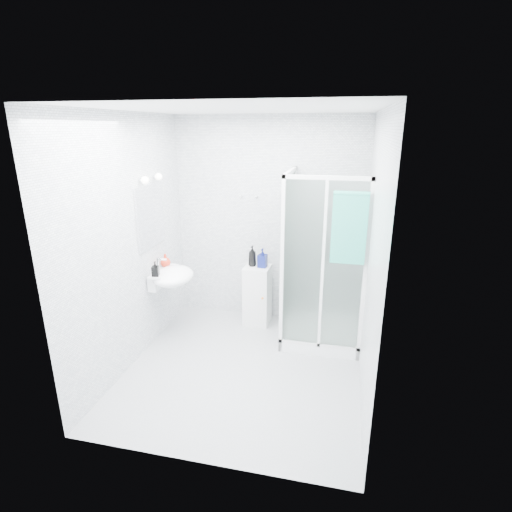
% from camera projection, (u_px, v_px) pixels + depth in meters
% --- Properties ---
extents(room, '(2.40, 2.60, 2.60)m').
position_uv_depth(room, '(243.00, 252.00, 3.86)').
color(room, silver).
rests_on(room, ground).
extents(shower_enclosure, '(0.90, 0.95, 2.00)m').
position_uv_depth(shower_enclosure, '(315.00, 306.00, 4.69)').
color(shower_enclosure, white).
rests_on(shower_enclosure, ground).
extents(wall_basin, '(0.46, 0.56, 0.35)m').
position_uv_depth(wall_basin, '(171.00, 276.00, 4.64)').
color(wall_basin, white).
rests_on(wall_basin, ground).
extents(mirror, '(0.02, 0.60, 0.70)m').
position_uv_depth(mirror, '(151.00, 216.00, 4.46)').
color(mirror, white).
rests_on(mirror, room).
extents(vanity_lights, '(0.10, 0.40, 0.08)m').
position_uv_depth(vanity_lights, '(152.00, 178.00, 4.32)').
color(vanity_lights, silver).
rests_on(vanity_lights, room).
extents(wall_hooks, '(0.23, 0.06, 0.03)m').
position_uv_depth(wall_hooks, '(249.00, 197.00, 4.98)').
color(wall_hooks, silver).
rests_on(wall_hooks, room).
extents(storage_cabinet, '(0.33, 0.35, 0.78)m').
position_uv_depth(storage_cabinet, '(257.00, 295.00, 5.13)').
color(storage_cabinet, white).
rests_on(storage_cabinet, ground).
extents(hand_towel, '(0.34, 0.05, 0.73)m').
position_uv_depth(hand_towel, '(349.00, 227.00, 3.92)').
color(hand_towel, teal).
rests_on(hand_towel, shower_enclosure).
extents(shampoo_bottle_a, '(0.11, 0.11, 0.26)m').
position_uv_depth(shampoo_bottle_a, '(252.00, 256.00, 5.01)').
color(shampoo_bottle_a, black).
rests_on(shampoo_bottle_a, storage_cabinet).
extents(shampoo_bottle_b, '(0.12, 0.12, 0.24)m').
position_uv_depth(shampoo_bottle_b, '(262.00, 258.00, 4.97)').
color(shampoo_bottle_b, '#0E1658').
rests_on(shampoo_bottle_b, storage_cabinet).
extents(soap_dispenser_orange, '(0.16, 0.16, 0.15)m').
position_uv_depth(soap_dispenser_orange, '(165.00, 260.00, 4.74)').
color(soap_dispenser_orange, red).
rests_on(soap_dispenser_orange, wall_basin).
extents(soap_dispenser_black, '(0.09, 0.09, 0.17)m').
position_uv_depth(soap_dispenser_black, '(155.00, 269.00, 4.44)').
color(soap_dispenser_black, black).
rests_on(soap_dispenser_black, wall_basin).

